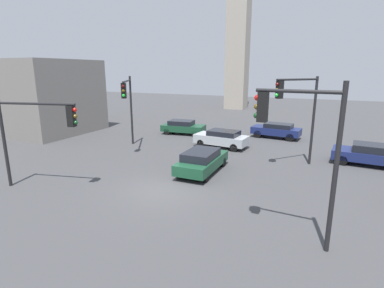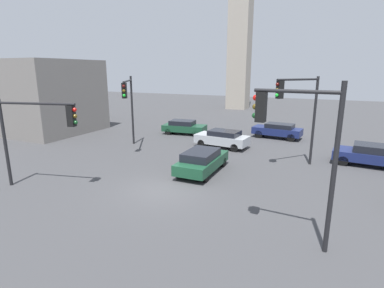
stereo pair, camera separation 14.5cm
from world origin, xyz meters
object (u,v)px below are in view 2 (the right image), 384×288
at_px(car_3, 371,155).
at_px(traffic_light_1, 38,125).
at_px(traffic_light_2, 298,103).
at_px(car_4, 278,130).
at_px(car_1, 202,161).
at_px(traffic_light_3, 129,98).
at_px(car_5, 184,127).
at_px(car_2, 222,138).
at_px(traffic_light_0, 298,134).

bearing_deg(car_3, traffic_light_1, 40.85).
height_order(traffic_light_2, car_4, traffic_light_2).
xyz_separation_m(traffic_light_1, car_1, (6.34, 5.56, -2.58)).
height_order(traffic_light_3, car_5, traffic_light_3).
xyz_separation_m(car_2, car_3, (10.02, -0.50, 0.00)).
height_order(car_4, car_5, car_4).
bearing_deg(car_4, car_5, 18.71).
bearing_deg(traffic_light_0, traffic_light_3, -29.58).
relative_size(traffic_light_1, car_4, 1.05).
bearing_deg(traffic_light_1, traffic_light_2, 24.57).
xyz_separation_m(car_1, car_4, (2.54, 11.18, 0.01)).
bearing_deg(car_2, traffic_light_1, 70.27).
distance_m(car_1, car_2, 6.15).
height_order(traffic_light_0, car_3, traffic_light_0).
relative_size(traffic_light_2, car_2, 1.31).
bearing_deg(traffic_light_3, traffic_light_0, 27.75).
relative_size(car_1, car_2, 1.02).
bearing_deg(car_5, car_3, -20.39).
bearing_deg(car_3, car_5, -8.90).
xyz_separation_m(car_2, car_4, (3.37, 5.08, -0.00)).
xyz_separation_m(traffic_light_1, car_2, (5.51, 11.66, -2.57)).
bearing_deg(car_5, car_2, -39.70).
height_order(traffic_light_3, car_2, traffic_light_3).
bearing_deg(traffic_light_0, car_3, -104.28).
bearing_deg(traffic_light_1, traffic_light_0, -13.92).
bearing_deg(traffic_light_2, traffic_light_1, -10.74).
height_order(traffic_light_2, traffic_light_3, traffic_light_2).
bearing_deg(car_1, traffic_light_3, 69.88).
distance_m(traffic_light_0, car_4, 17.34).
bearing_deg(car_2, traffic_light_3, 36.30).
bearing_deg(traffic_light_2, car_1, -14.90).
xyz_separation_m(traffic_light_0, car_2, (-6.48, 11.67, -3.15)).
relative_size(traffic_light_3, car_2, 1.28).
height_order(traffic_light_1, car_1, traffic_light_1).
xyz_separation_m(traffic_light_2, traffic_light_3, (-11.66, -0.76, -0.08)).
relative_size(traffic_light_0, traffic_light_2, 1.01).
bearing_deg(car_1, car_5, 31.56).
xyz_separation_m(traffic_light_2, car_3, (4.39, 2.33, -3.23)).
xyz_separation_m(traffic_light_2, car_4, (-2.25, 7.91, -3.23)).
distance_m(car_4, car_5, 8.49).
bearing_deg(car_2, traffic_light_2, 158.89).
bearing_deg(traffic_light_0, car_4, -76.19).
bearing_deg(car_2, car_4, -117.95).
bearing_deg(car_2, car_1, 103.33).
height_order(traffic_light_1, car_5, traffic_light_1).
distance_m(traffic_light_0, car_3, 12.13).
relative_size(car_3, car_5, 1.07).
xyz_separation_m(traffic_light_0, traffic_light_1, (-12.00, 0.02, -0.58)).
bearing_deg(car_1, car_3, -58.76).
height_order(car_2, car_5, car_2).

